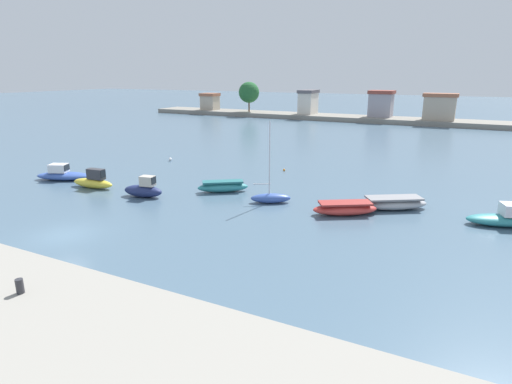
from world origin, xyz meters
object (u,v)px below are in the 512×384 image
(moored_boat_0, at_px, (63,175))
(moored_boat_4, at_px, (271,197))
(moored_boat_5, at_px, (345,209))
(moored_boat_6, at_px, (394,203))
(mooring_buoy_0, at_px, (284,170))
(mooring_buoy_2, at_px, (170,159))
(moored_boat_1, at_px, (94,181))
(moored_boat_7, at_px, (504,218))
(moored_boat_3, at_px, (223,187))
(moored_boat_2, at_px, (144,190))
(mooring_bollard, at_px, (20,286))

(moored_boat_0, bearing_deg, moored_boat_4, -17.35)
(moored_boat_4, xyz_separation_m, moored_boat_5, (6.18, -0.17, 0.01))
(moored_boat_0, distance_m, moored_boat_5, 27.73)
(moored_boat_0, bearing_deg, moored_boat_6, -13.97)
(moored_boat_4, height_order, mooring_buoy_0, moored_boat_4)
(mooring_buoy_2, bearing_deg, moored_boat_4, -28.88)
(moored_boat_1, distance_m, moored_boat_7, 33.50)
(moored_boat_3, bearing_deg, moored_boat_2, -174.55)
(moored_boat_4, bearing_deg, mooring_buoy_2, 122.45)
(moored_boat_0, xyz_separation_m, moored_boat_3, (16.31, 3.37, -0.04))
(moored_boat_0, height_order, moored_boat_2, moored_boat_2)
(moored_boat_3, distance_m, moored_boat_6, 14.44)
(moored_boat_4, bearing_deg, moored_boat_2, 169.31)
(moored_boat_0, xyz_separation_m, mooring_buoy_2, (3.57, 12.19, -0.32))
(moored_boat_7, xyz_separation_m, mooring_buoy_2, (-34.49, 7.38, -0.33))
(moored_boat_1, relative_size, moored_boat_3, 1.00)
(moored_boat_6, relative_size, moored_boat_7, 1.07)
(moored_boat_3, xyz_separation_m, moored_boat_6, (14.33, 1.78, -0.01))
(moored_boat_0, xyz_separation_m, moored_boat_2, (11.14, -1.03, 0.13))
(moored_boat_1, xyz_separation_m, moored_boat_4, (16.42, 3.17, -0.15))
(moored_boat_1, xyz_separation_m, moored_boat_5, (22.60, 3.00, -0.15))
(moored_boat_3, height_order, moored_boat_7, moored_boat_7)
(mooring_bollard, bearing_deg, mooring_buoy_0, 94.54)
(mooring_bollard, bearing_deg, moored_boat_4, 87.12)
(moored_boat_0, relative_size, moored_boat_3, 1.32)
(mooring_bollard, bearing_deg, moored_boat_1, 131.18)
(moored_boat_2, height_order, mooring_buoy_0, moored_boat_2)
(moored_boat_0, height_order, moored_boat_4, moored_boat_4)
(moored_boat_5, height_order, moored_boat_6, moored_boat_5)
(moored_boat_3, distance_m, moored_boat_5, 11.40)
(moored_boat_0, distance_m, moored_boat_1, 5.12)
(moored_boat_0, bearing_deg, moored_boat_5, -19.07)
(moored_boat_0, bearing_deg, moored_boat_2, -28.79)
(moored_boat_4, distance_m, mooring_buoy_0, 11.66)
(moored_boat_5, distance_m, mooring_buoy_0, 14.90)
(moored_boat_0, distance_m, moored_boat_7, 38.37)
(moored_boat_1, bearing_deg, mooring_bollard, -53.91)
(mooring_buoy_2, bearing_deg, moored_boat_7, -12.08)
(moored_boat_3, bearing_deg, moored_boat_7, -31.15)
(moored_boat_5, xyz_separation_m, mooring_buoy_2, (-24.07, 10.04, -0.27))
(mooring_bollard, xyz_separation_m, moored_boat_7, (17.64, 23.25, -1.70))
(moored_boat_2, bearing_deg, moored_boat_3, 30.53)
(moored_boat_0, height_order, moored_boat_5, moored_boat_0)
(moored_boat_5, bearing_deg, moored_boat_3, 142.52)
(moored_boat_1, relative_size, moored_boat_7, 0.87)
(moored_boat_0, distance_m, moored_boat_4, 21.59)
(moored_boat_5, bearing_deg, moored_boat_6, 13.71)
(moored_boat_4, relative_size, mooring_buoy_2, 16.67)
(moored_boat_0, distance_m, mooring_buoy_2, 12.71)
(moored_boat_1, xyz_separation_m, moored_boat_3, (11.27, 4.22, -0.14))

